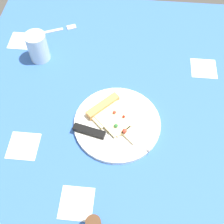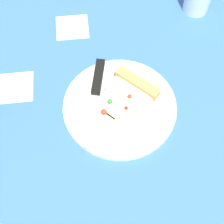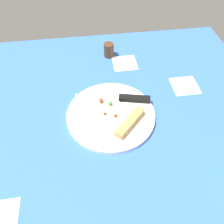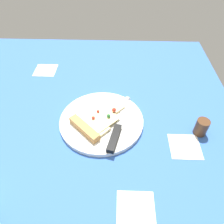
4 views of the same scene
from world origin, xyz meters
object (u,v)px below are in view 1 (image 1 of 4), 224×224
pizza_slice (112,116)px  fork (60,29)px  plate (118,123)px  knife (104,136)px  drinking_glass (38,47)px

pizza_slice → fork: (39.94, 24.88, -1.83)cm
plate → knife: 6.71cm
pizza_slice → knife: pizza_slice is taller
drinking_glass → fork: drinking_glass is taller
plate → drinking_glass: 40.61cm
knife → fork: knife is taller
pizza_slice → fork: size_ratio=1.21×
knife → drinking_glass: drinking_glass is taller
pizza_slice → knife: bearing=29.3°
pizza_slice → knife: (-7.17, 1.92, -0.19)cm
plate → knife: bearing=145.2°
fork → pizza_slice: bearing=9.2°
drinking_glass → fork: 16.75cm
knife → fork: bearing=-140.9°
knife → fork: size_ratio=1.61×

